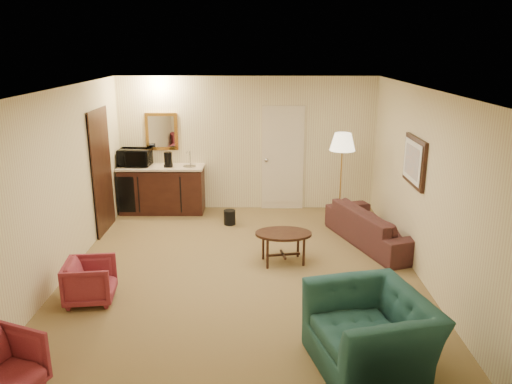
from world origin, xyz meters
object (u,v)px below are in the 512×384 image
sofa (376,221)px  microwave (135,155)px  wetbar_cabinet (162,189)px  coffee_table (283,247)px  coffee_maker (168,160)px  floor_lamp (341,179)px  rose_chair_near (90,279)px  waste_bin (230,217)px  teal_armchair (371,320)px

sofa → microwave: (-4.30, 1.66, 0.72)m
wetbar_cabinet → microwave: bearing=175.6°
coffee_table → coffee_maker: size_ratio=2.95×
sofa → microwave: size_ratio=3.44×
sofa → coffee_table: 1.74m
sofa → coffee_table: size_ratio=2.42×
microwave → coffee_maker: 0.66m
wetbar_cabinet → coffee_table: bearing=-46.7°
floor_lamp → coffee_maker: bearing=168.8°
wetbar_cabinet → rose_chair_near: (-0.26, -3.58, -0.16)m
wetbar_cabinet → microwave: microwave is taller
sofa → coffee_maker: bearing=46.7°
rose_chair_near → coffee_table: 2.78m
rose_chair_near → waste_bin: rose_chair_near is taller
coffee_table → coffee_maker: (-2.09, 2.33, 0.82)m
teal_armchair → rose_chair_near: bearing=-127.2°
wetbar_cabinet → waste_bin: wetbar_cabinet is taller
floor_lamp → waste_bin: bearing=-179.2°
sofa → waste_bin: (-2.45, 0.90, -0.27)m
waste_bin → sofa: bearing=-20.2°
waste_bin → microwave: size_ratio=0.45×
coffee_table → wetbar_cabinet: bearing=133.3°
teal_armchair → microwave: (-3.50, 4.96, 0.60)m
sofa → rose_chair_near: 4.50m
sofa → microwave: bearing=48.8°
wetbar_cabinet → coffee_table: size_ratio=1.95×
coffee_table → coffee_maker: coffee_maker is taller
floor_lamp → microwave: floor_lamp is taller
sofa → coffee_maker: coffee_maker is taller
coffee_table → floor_lamp: floor_lamp is taller
sofa → teal_armchair: (-0.80, -3.30, 0.13)m
sofa → coffee_maker: size_ratio=7.15×
waste_bin → microwave: microwave is taller
wetbar_cabinet → teal_armchair: (3.00, -4.92, 0.06)m
teal_armchair → waste_bin: 4.53m
teal_armchair → coffee_table: size_ratio=1.42×
wetbar_cabinet → sofa: bearing=-23.1°
floor_lamp → coffee_maker: (-3.19, 0.63, 0.22)m
rose_chair_near → coffee_table: (2.51, 1.19, -0.06)m
floor_lamp → microwave: (-3.85, 0.73, 0.27)m
teal_armchair → coffee_table: bearing=-178.3°
floor_lamp → sofa: bearing=-64.2°
wetbar_cabinet → floor_lamp: size_ratio=0.97×
coffee_table → microwave: 3.77m
sofa → microwave: microwave is taller
coffee_table → microwave: bearing=138.6°
wetbar_cabinet → waste_bin: 1.56m
coffee_table → floor_lamp: (1.10, 1.70, 0.60)m
wetbar_cabinet → rose_chair_near: 3.59m
floor_lamp → waste_bin: (-2.00, -0.03, -0.71)m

